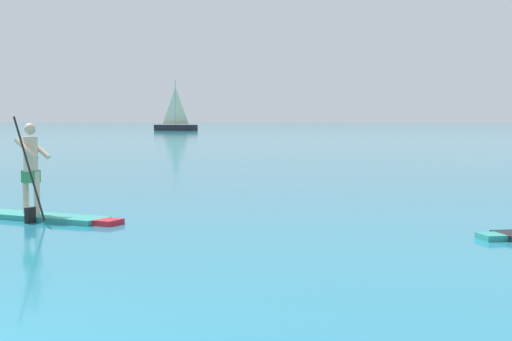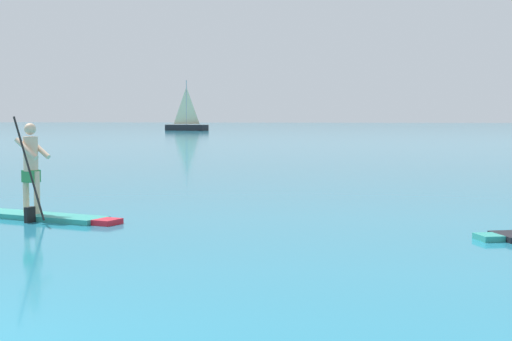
% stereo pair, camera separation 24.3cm
% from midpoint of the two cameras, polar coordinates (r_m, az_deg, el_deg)
% --- Properties ---
extents(paddleboarder_mid_center, '(3.48, 1.43, 1.89)m').
position_cam_midpoint_polar(paddleboarder_mid_center, '(14.15, -16.72, -2.06)').
color(paddleboarder_mid_center, teal).
rests_on(paddleboarder_mid_center, ground).
extents(sailboat_left_horizon, '(5.93, 3.09, 6.58)m').
position_cam_midpoint_polar(sailboat_left_horizon, '(99.74, -6.12, 3.45)').
color(sailboat_left_horizon, black).
rests_on(sailboat_left_horizon, ground).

